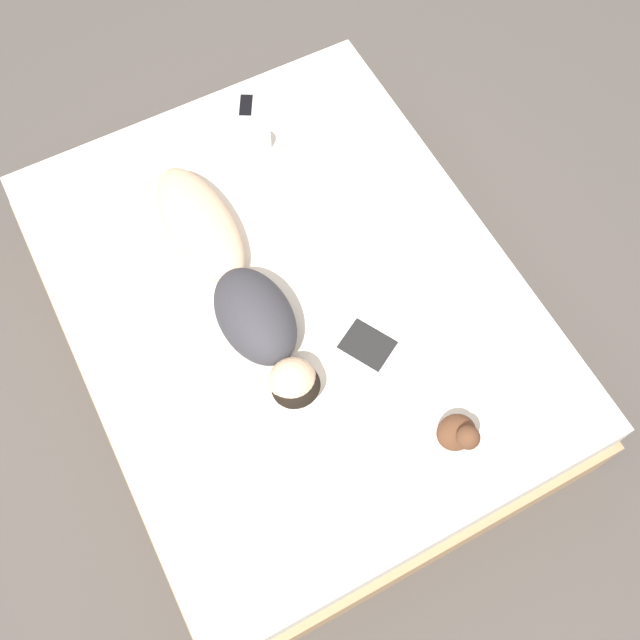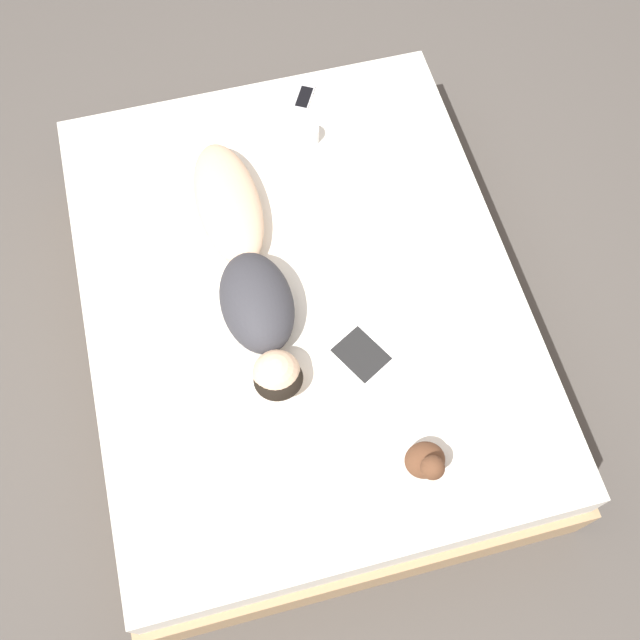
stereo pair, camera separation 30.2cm
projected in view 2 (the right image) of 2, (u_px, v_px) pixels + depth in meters
name	position (u px, v px, depth m)	size (l,w,h in m)	color
ground_plane	(303.00, 341.00, 3.63)	(12.00, 12.00, 0.00)	#4C4742
bed	(302.00, 317.00, 3.39)	(1.86, 2.35, 0.55)	tan
person	(247.00, 270.00, 3.07)	(0.31, 1.27, 0.22)	#DBB28E
open_magazine	(381.00, 337.00, 3.04)	(0.56, 0.48, 0.01)	white
coffee_mug	(308.00, 135.00, 3.43)	(0.13, 0.10, 0.08)	white
cell_phone	(304.00, 97.00, 3.57)	(0.14, 0.17, 0.01)	silver
plush_toy	(426.00, 462.00, 2.74)	(0.15, 0.17, 0.20)	brown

